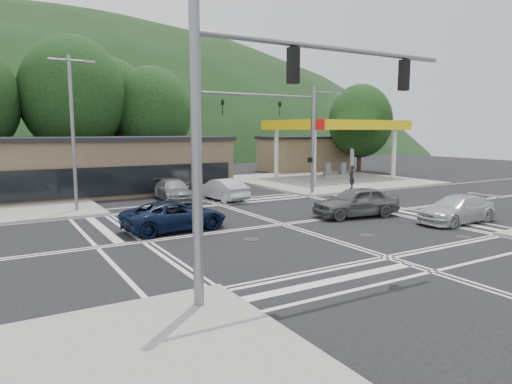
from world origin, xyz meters
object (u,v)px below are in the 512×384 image
car_blue_west (175,216)px  car_grey_center (356,202)px  pedestrian (352,177)px  car_queue_b (190,179)px  car_northbound (174,190)px  car_queue_a (222,189)px  car_silver_east (457,209)px

car_blue_west → car_grey_center: (9.95, -1.83, 0.13)m
car_blue_west → car_grey_center: 10.11m
car_blue_west → car_grey_center: car_grey_center is taller
car_blue_west → pedestrian: pedestrian is taller
car_queue_b → car_northbound: bearing=68.9°
car_queue_b → pedestrian: (10.20, -9.11, 0.42)m
car_queue_a → car_queue_b: car_queue_a is taller
car_grey_center → pedestrian: bearing=148.1°
car_silver_east → pedestrian: pedestrian is taller
car_silver_east → car_queue_b: (-6.01, 21.73, -0.04)m
car_queue_b → pedestrian: size_ratio=2.10×
car_blue_west → car_silver_east: size_ratio=1.05×
car_grey_center → car_queue_b: (-2.62, 17.81, -0.17)m
car_grey_center → car_northbound: bearing=-139.1°
car_queue_a → car_northbound: (-2.95, 1.52, -0.04)m
car_blue_west → car_northbound: (3.27, 8.98, 0.01)m
car_queue_b → car_northbound: 8.09m
car_blue_west → pedestrian: size_ratio=2.73×
car_silver_east → car_queue_a: 15.02m
car_grey_center → car_queue_a: car_grey_center is taller
car_grey_center → car_northbound: 12.71m
car_blue_west → car_queue_a: (6.22, 7.47, 0.04)m
car_grey_center → car_queue_a: 10.02m
car_blue_west → car_queue_b: car_blue_west is taller
car_grey_center → car_silver_east: (3.39, -3.92, -0.13)m
pedestrian → car_northbound: bearing=-49.0°
car_blue_west → car_silver_east: car_blue_west is taller
car_queue_b → pedestrian: bearing=147.2°
car_blue_west → car_northbound: car_northbound is taller
pedestrian → car_blue_west: bearing=-19.2°
car_silver_east → pedestrian: (4.19, 12.62, 0.38)m
car_silver_east → pedestrian: 13.30m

